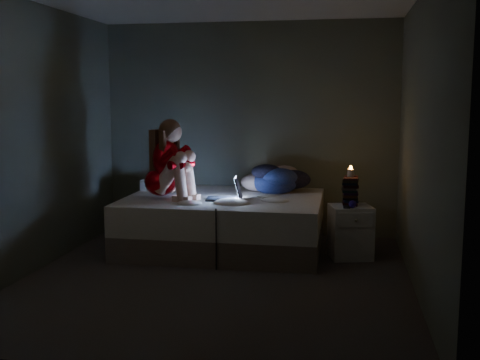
% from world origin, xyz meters
% --- Properties ---
extents(floor, '(3.60, 3.80, 0.02)m').
position_xyz_m(floor, '(0.00, 0.00, -0.01)').
color(floor, '#2F2927').
rests_on(floor, ground).
extents(wall_back, '(3.60, 0.02, 2.60)m').
position_xyz_m(wall_back, '(0.00, 1.91, 1.30)').
color(wall_back, '#494D46').
rests_on(wall_back, ground).
extents(wall_front, '(3.60, 0.02, 2.60)m').
position_xyz_m(wall_front, '(0.00, -1.91, 1.30)').
color(wall_front, '#494D46').
rests_on(wall_front, ground).
extents(wall_left, '(0.02, 3.80, 2.60)m').
position_xyz_m(wall_left, '(-1.81, 0.00, 1.30)').
color(wall_left, '#494D46').
rests_on(wall_left, ground).
extents(wall_right, '(0.02, 3.80, 2.60)m').
position_xyz_m(wall_right, '(1.81, 0.00, 1.30)').
color(wall_right, '#494D46').
rests_on(wall_right, ground).
extents(bed, '(2.15, 1.62, 0.59)m').
position_xyz_m(bed, '(-0.15, 1.10, 0.30)').
color(bed, '#BDB8AC').
rests_on(bed, ground).
extents(pillow, '(0.45, 0.32, 0.13)m').
position_xyz_m(pillow, '(-0.98, 1.46, 0.66)').
color(pillow, silver).
rests_on(pillow, bed).
extents(woman, '(0.63, 0.51, 0.88)m').
position_xyz_m(woman, '(-0.81, 0.89, 1.03)').
color(woman, '#A20003').
rests_on(woman, bed).
extents(laptop, '(0.40, 0.31, 0.27)m').
position_xyz_m(laptop, '(-0.11, 0.89, 0.73)').
color(laptop, black).
rests_on(laptop, bed).
extents(clothes_pile, '(0.67, 0.59, 0.35)m').
position_xyz_m(clothes_pile, '(0.36, 1.51, 0.77)').
color(clothes_pile, navy).
rests_on(clothes_pile, bed).
extents(nightstand, '(0.50, 0.47, 0.56)m').
position_xyz_m(nightstand, '(1.25, 0.96, 0.28)').
color(nightstand, silver).
rests_on(nightstand, ground).
extents(book_stack, '(0.19, 0.25, 0.33)m').
position_xyz_m(book_stack, '(1.23, 1.04, 0.72)').
color(book_stack, black).
rests_on(book_stack, nightstand).
extents(candle, '(0.07, 0.07, 0.08)m').
position_xyz_m(candle, '(1.23, 1.04, 0.92)').
color(candle, beige).
rests_on(candle, book_stack).
extents(phone, '(0.10, 0.15, 0.01)m').
position_xyz_m(phone, '(1.18, 0.88, 0.57)').
color(phone, black).
rests_on(phone, nightstand).
extents(blue_orb, '(0.08, 0.08, 0.08)m').
position_xyz_m(blue_orb, '(1.23, 0.85, 0.60)').
color(blue_orb, navy).
rests_on(blue_orb, nightstand).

